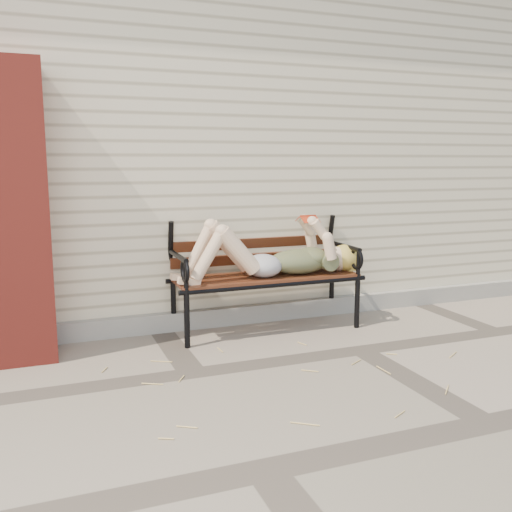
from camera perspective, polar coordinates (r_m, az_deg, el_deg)
name	(u,v)px	position (r m, az deg, el deg)	size (l,w,h in m)	color
ground	(361,350)	(4.24, 10.45, -9.25)	(80.00, 80.00, 0.00)	gray
house_wall	(229,148)	(6.76, -2.76, 10.73)	(8.00, 4.00, 3.00)	beige
foundation_strip	(303,308)	(5.03, 4.69, -5.23)	(8.00, 0.10, 0.15)	#9A968B
brick_pillar	(10,214)	(4.18, -23.42, 3.89)	(0.50, 0.50, 2.00)	maroon
garden_bench	(262,256)	(4.62, 0.59, -0.03)	(1.62, 0.64, 1.05)	black
reading_woman	(269,254)	(4.51, 1.35, 0.17)	(1.52, 0.35, 0.48)	#092F45
straw_scatter	(292,382)	(3.60, 3.58, -12.48)	(2.97, 1.71, 0.01)	#E1BF6E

